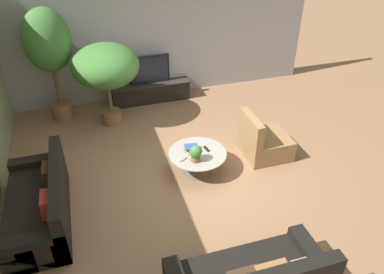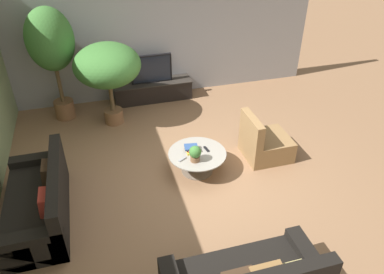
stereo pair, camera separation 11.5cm
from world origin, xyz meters
TOP-DOWN VIEW (x-y plane):
  - ground_plane at (0.00, 0.00)m, footprint 24.00×24.00m
  - back_wall_stone at (0.00, 3.26)m, footprint 7.40×0.12m
  - media_console at (-0.19, 2.94)m, footprint 1.80×0.50m
  - television at (-0.19, 2.94)m, footprint 0.92×0.13m
  - coffee_table at (0.04, 0.09)m, footprint 1.00×1.00m
  - couch_by_wall at (-2.50, -0.35)m, footprint 0.84×1.92m
  - armchair_wicker at (1.34, 0.18)m, footprint 0.80×0.76m
  - potted_palm_tall at (-2.17, 2.65)m, footprint 0.92×0.92m
  - potted_palm_corner at (-1.18, 2.15)m, footprint 1.31×1.31m
  - potted_plant_tabletop at (-0.05, -0.11)m, footprint 0.20×0.20m
  - book_stack at (-0.04, 0.18)m, footprint 0.25×0.28m
  - remote_black at (0.22, 0.14)m, footprint 0.07×0.16m
  - remote_silver at (-0.25, -0.03)m, footprint 0.16×0.12m

SIDE VIEW (x-z plane):
  - ground_plane at x=0.00m, z-range 0.00..0.00m
  - media_console at x=-0.19m, z-range 0.01..0.46m
  - coffee_table at x=0.04m, z-range 0.08..0.46m
  - armchair_wicker at x=1.34m, z-range -0.16..0.70m
  - couch_by_wall at x=-2.50m, z-range -0.14..0.70m
  - remote_black at x=0.22m, z-range 0.38..0.40m
  - remote_silver at x=-0.25m, z-range 0.38..0.40m
  - book_stack at x=-0.04m, z-range 0.38..0.47m
  - potted_plant_tabletop at x=-0.05m, z-range 0.39..0.68m
  - television at x=-0.19m, z-range 0.44..1.08m
  - potted_palm_corner at x=-1.18m, z-range 0.40..2.11m
  - back_wall_stone at x=0.00m, z-range 0.00..3.00m
  - potted_palm_tall at x=-2.17m, z-range 0.46..2.81m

